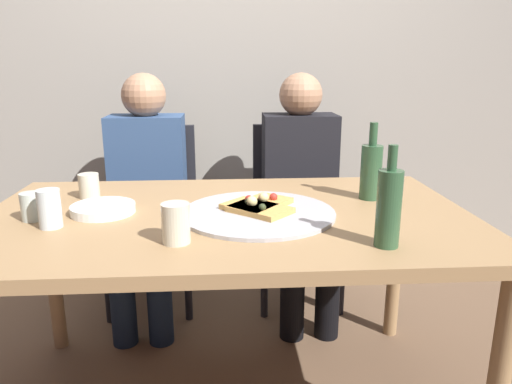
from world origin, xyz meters
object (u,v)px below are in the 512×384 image
at_px(pizza_tray, 258,213).
at_px(dining_table, 228,233).
at_px(wine_glass, 176,223).
at_px(chair_right, 296,201).
at_px(beer_bottle, 371,170).
at_px(short_glass, 49,209).
at_px(plate_stack, 103,209).
at_px(chair_left, 152,203).
at_px(tumbler_far, 89,186).
at_px(guest_in_sweater, 146,187).
at_px(pizza_slice_extra, 261,204).
at_px(pizza_slice_last, 256,207).
at_px(wine_bottle, 389,207).
at_px(tumbler_near, 32,207).
at_px(guest_in_beanie, 302,184).

bearing_deg(pizza_tray, dining_table, 165.62).
height_order(wine_glass, chair_right, chair_right).
height_order(beer_bottle, short_glass, beer_bottle).
bearing_deg(plate_stack, chair_left, 88.13).
height_order(tumbler_far, wine_glass, wine_glass).
distance_m(beer_bottle, tumbler_far, 1.03).
bearing_deg(chair_right, guest_in_sweater, 11.43).
bearing_deg(pizza_slice_extra, plate_stack, 179.44).
distance_m(pizza_slice_last, beer_bottle, 0.46).
distance_m(pizza_slice_last, guest_in_sweater, 0.89).
xyz_separation_m(wine_bottle, tumbler_near, (-1.04, 0.29, -0.07)).
bearing_deg(chair_right, dining_table, 67.27).
bearing_deg(pizza_slice_extra, tumbler_far, 162.27).
relative_size(tumbler_far, chair_left, 0.10).
distance_m(short_glass, chair_left, 1.03).
distance_m(short_glass, guest_in_beanie, 1.23).
xyz_separation_m(plate_stack, chair_right, (0.78, 0.85, -0.23)).
bearing_deg(dining_table, beer_bottle, 14.96).
height_order(dining_table, pizza_tray, pizza_tray).
bearing_deg(plate_stack, tumbler_near, -163.70).
bearing_deg(chair_left, plate_stack, 88.13).
xyz_separation_m(pizza_slice_last, wine_glass, (-0.24, -0.24, 0.03)).
height_order(pizza_tray, wine_bottle, wine_bottle).
relative_size(plate_stack, guest_in_beanie, 0.18).
bearing_deg(tumbler_near, tumbler_far, 66.37).
relative_size(tumbler_far, chair_right, 0.10).
bearing_deg(wine_glass, dining_table, 61.12).
height_order(dining_table, plate_stack, plate_stack).
height_order(dining_table, beer_bottle, beer_bottle).
xyz_separation_m(dining_table, guest_in_sweater, (-0.38, 0.72, -0.02)).
xyz_separation_m(tumbler_far, plate_stack, (0.09, -0.19, -0.03)).
bearing_deg(guest_in_sweater, wine_glass, 103.74).
xyz_separation_m(pizza_tray, chair_right, (0.27, 0.90, -0.23)).
relative_size(tumbler_far, guest_in_sweater, 0.08).
xyz_separation_m(tumbler_near, short_glass, (0.08, -0.07, 0.01)).
bearing_deg(beer_bottle, pizza_slice_last, -159.45).
bearing_deg(guest_in_beanie, chair_right, -90.00).
bearing_deg(chair_left, pizza_slice_last, 118.05).
relative_size(wine_glass, short_glass, 0.96).
relative_size(wine_glass, guest_in_beanie, 0.10).
height_order(short_glass, plate_stack, short_glass).
xyz_separation_m(pizza_slice_last, short_glass, (-0.63, -0.08, 0.04)).
relative_size(beer_bottle, plate_stack, 1.33).
bearing_deg(pizza_tray, wine_bottle, -42.26).
bearing_deg(pizza_tray, tumbler_far, 157.89).
bearing_deg(pizza_tray, tumbler_near, -179.50).
xyz_separation_m(pizza_tray, pizza_slice_last, (-0.01, 0.00, 0.02)).
relative_size(chair_left, guest_in_sweater, 0.77).
distance_m(pizza_tray, wine_glass, 0.34).
bearing_deg(dining_table, chair_right, 67.27).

